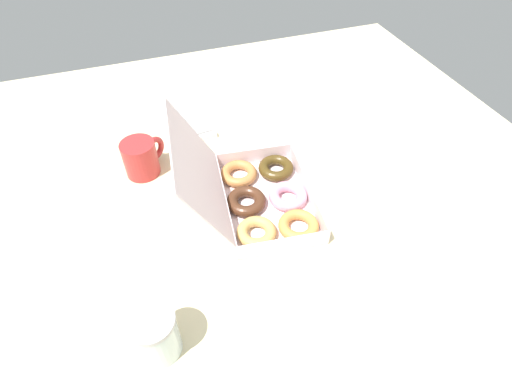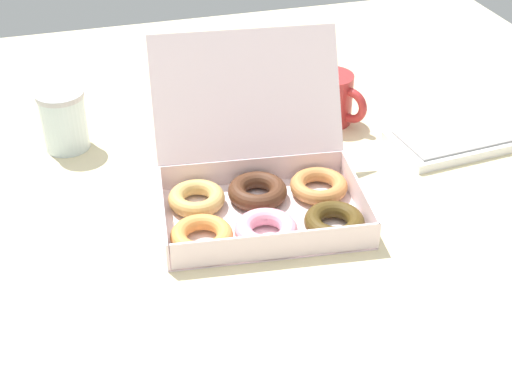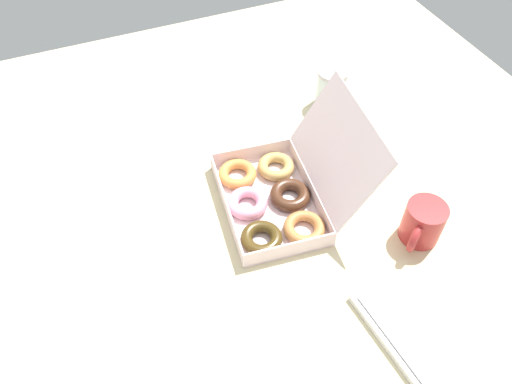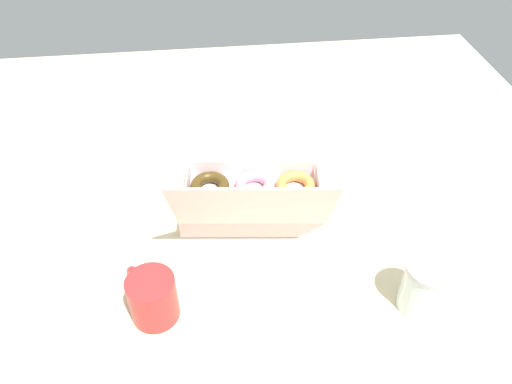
# 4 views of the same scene
# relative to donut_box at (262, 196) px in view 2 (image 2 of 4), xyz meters

# --- Properties ---
(ground_plane) EXTENTS (1.80, 1.80, 0.02)m
(ground_plane) POSITION_rel_donut_box_xyz_m (-0.01, 0.01, -0.04)
(ground_plane) COLOR beige
(donut_box) EXTENTS (0.36, 0.37, 0.25)m
(donut_box) POSITION_rel_donut_box_xyz_m (0.00, 0.00, 0.00)
(donut_box) COLOR white
(donut_box) RESTS_ON ground_plane
(keyboard) EXTENTS (0.39, 0.17, 0.02)m
(keyboard) POSITION_rel_donut_box_xyz_m (0.49, 0.11, -0.02)
(keyboard) COLOR white
(keyboard) RESTS_ON ground_plane
(coffee_mug) EXTENTS (0.10, 0.12, 0.10)m
(coffee_mug) POSITION_rel_donut_box_xyz_m (0.22, 0.26, 0.02)
(coffee_mug) COLOR #A92C2D
(coffee_mug) RESTS_ON ground_plane
(glass_jar) EXTENTS (0.09, 0.09, 0.12)m
(glass_jar) POSITION_rel_donut_box_xyz_m (-0.30, 0.31, 0.03)
(glass_jar) COLOR silver
(glass_jar) RESTS_ON ground_plane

